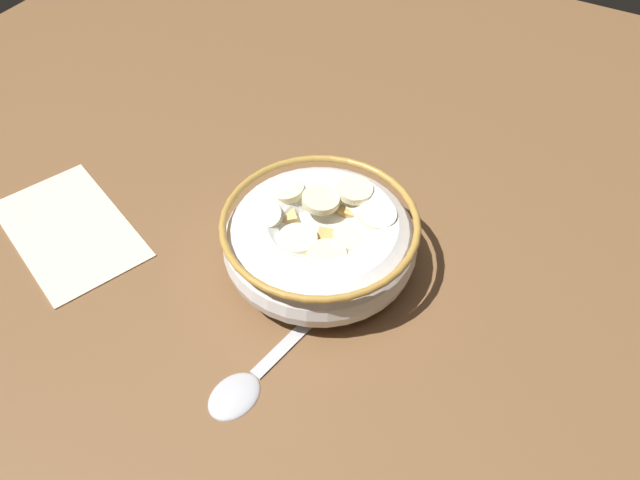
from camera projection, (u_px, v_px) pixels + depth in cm
name	position (u px, v px, depth cm)	size (l,w,h in cm)	color
ground_plane	(320.00, 271.00, 54.72)	(116.29, 116.29, 2.00)	brown
cereal_bowl	(320.00, 240.00, 51.77)	(16.12, 16.12, 5.87)	white
spoon	(251.00, 378.00, 46.12)	(4.54, 14.30, 0.80)	#B7B7BC
folded_napkin	(69.00, 229.00, 56.52)	(15.34, 9.20, 0.30)	beige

